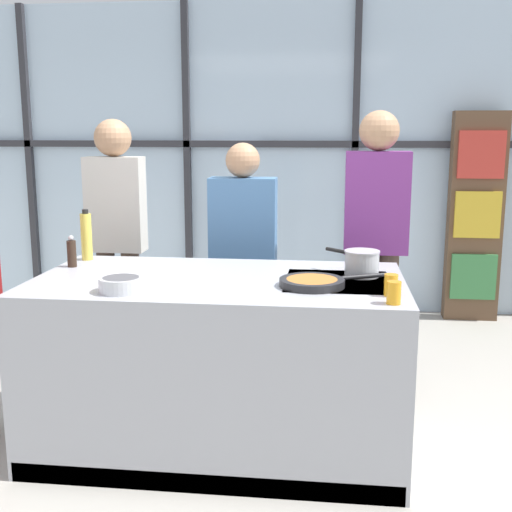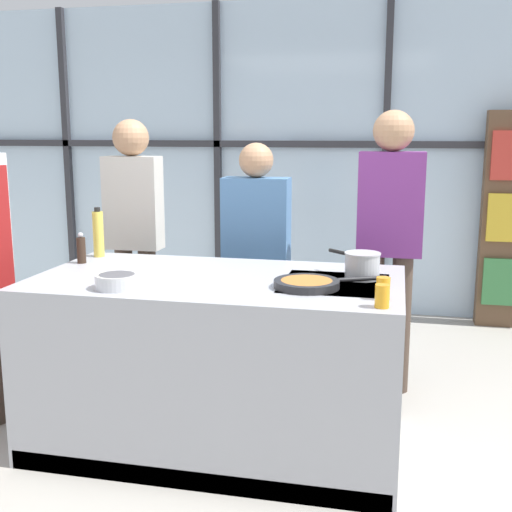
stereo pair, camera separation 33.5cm
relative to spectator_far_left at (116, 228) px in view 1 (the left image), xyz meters
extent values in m
plane|color=#ADA89E|center=(0.85, -0.92, -1.02)|extent=(18.00, 18.00, 0.00)
cube|color=silver|center=(0.85, 1.85, 0.38)|extent=(6.40, 0.04, 2.80)
cube|color=#2D2D33|center=(0.85, 1.80, 0.52)|extent=(6.40, 0.06, 0.06)
cube|color=#2D2D33|center=(-1.45, 1.80, 0.38)|extent=(0.06, 0.06, 2.80)
cube|color=#2D2D33|center=(0.08, 1.80, 0.38)|extent=(0.06, 0.06, 2.80)
cube|color=#2D2D33|center=(1.62, 1.80, 0.38)|extent=(0.06, 0.06, 2.80)
cube|color=brown|center=(2.67, 1.67, -0.11)|extent=(0.46, 0.16, 1.83)
cube|color=#3D8447|center=(2.67, 1.57, -0.62)|extent=(0.39, 0.03, 0.40)
cube|color=gold|center=(2.67, 1.57, -0.07)|extent=(0.39, 0.03, 0.40)
cube|color=red|center=(2.67, 1.57, 0.44)|extent=(0.39, 0.03, 0.40)
cube|color=#A8AAB2|center=(0.85, -0.92, -0.56)|extent=(1.89, 1.01, 0.91)
cube|color=black|center=(1.46, -0.92, -0.11)|extent=(0.52, 0.52, 0.01)
cube|color=black|center=(0.85, -1.41, -0.97)|extent=(1.86, 0.03, 0.10)
cylinder|color=#38383D|center=(1.33, -1.05, -0.11)|extent=(0.13, 0.13, 0.01)
cylinder|color=#38383D|center=(1.58, -1.05, -0.11)|extent=(0.13, 0.13, 0.01)
cylinder|color=#38383D|center=(1.33, -0.80, -0.11)|extent=(0.13, 0.13, 0.01)
cylinder|color=#38383D|center=(1.58, -0.80, -0.11)|extent=(0.13, 0.13, 0.01)
cylinder|color=#47382D|center=(0.09, 0.00, -0.59)|extent=(0.12, 0.12, 0.87)
cylinder|color=#47382D|center=(-0.09, 0.00, -0.59)|extent=(0.12, 0.12, 0.87)
cube|color=beige|center=(0.00, 0.00, 0.16)|extent=(0.38, 0.17, 0.62)
sphere|color=tan|center=(0.00, 0.00, 0.59)|extent=(0.24, 0.24, 0.24)
cylinder|color=#232838|center=(0.95, 0.00, -0.62)|extent=(0.14, 0.14, 0.79)
cylinder|color=#232838|center=(0.76, 0.00, -0.62)|extent=(0.14, 0.14, 0.79)
cube|color=#4C7AAD|center=(0.85, 0.00, 0.06)|extent=(0.43, 0.19, 0.57)
sphere|color=tan|center=(0.85, 0.00, 0.45)|extent=(0.22, 0.22, 0.22)
cylinder|color=#47382D|center=(1.79, 0.00, -0.57)|extent=(0.13, 0.13, 0.89)
cylinder|color=#47382D|center=(1.61, 0.00, -0.57)|extent=(0.13, 0.13, 0.89)
cube|color=#7A3384|center=(1.70, 0.00, 0.19)|extent=(0.40, 0.18, 0.64)
sphere|color=tan|center=(1.70, 0.00, 0.64)|extent=(0.25, 0.25, 0.25)
cylinder|color=#232326|center=(1.33, -1.05, -0.09)|extent=(0.32, 0.32, 0.04)
cylinder|color=#B26B2D|center=(1.33, -1.05, -0.07)|extent=(0.25, 0.25, 0.01)
cylinder|color=#232326|center=(1.59, -0.92, -0.08)|extent=(0.24, 0.13, 0.02)
cylinder|color=silver|center=(1.58, -0.80, -0.04)|extent=(0.18, 0.18, 0.14)
cylinder|color=silver|center=(1.58, -0.80, 0.03)|extent=(0.18, 0.18, 0.01)
cylinder|color=black|center=(1.46, -0.69, 0.01)|extent=(0.13, 0.12, 0.02)
cylinder|color=white|center=(0.40, -0.99, -0.10)|extent=(0.23, 0.23, 0.01)
cylinder|color=silver|center=(0.45, -1.26, -0.07)|extent=(0.21, 0.21, 0.07)
cylinder|color=#4C4C51|center=(0.45, -1.26, -0.04)|extent=(0.17, 0.17, 0.01)
cylinder|color=#E0CC4C|center=(0.01, -0.54, 0.03)|extent=(0.06, 0.06, 0.27)
cylinder|color=black|center=(0.01, -0.54, 0.18)|extent=(0.04, 0.04, 0.02)
cylinder|color=#332319|center=(0.00, -0.74, -0.03)|extent=(0.05, 0.05, 0.15)
sphere|color=#B2B2B7|center=(0.00, -0.74, 0.06)|extent=(0.03, 0.03, 0.03)
cylinder|color=orange|center=(1.70, -1.33, -0.05)|extent=(0.06, 0.06, 0.10)
cylinder|color=orange|center=(1.70, -1.19, -0.05)|extent=(0.06, 0.06, 0.10)
camera|label=1|loc=(1.42, -4.09, 0.64)|focal=45.00mm
camera|label=2|loc=(1.75, -4.03, 0.64)|focal=45.00mm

